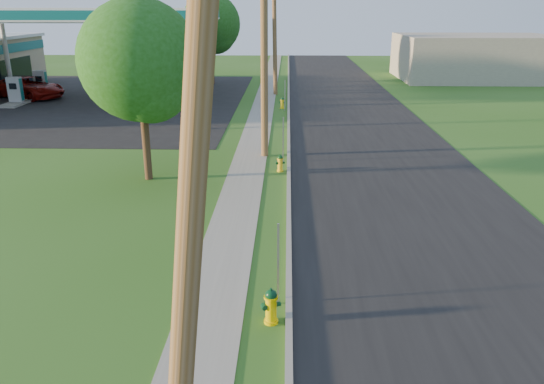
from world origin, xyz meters
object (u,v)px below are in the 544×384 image
at_px(utility_pole_near, 193,170).
at_px(fuel_pump_ne, 144,95).
at_px(tree_verge, 142,66).
at_px(fuel_pump_sw, 41,86).
at_px(fuel_pump_se, 158,87).
at_px(price_pylon, 195,28).
at_px(hydrant_mid, 280,163).
at_px(hydrant_near, 271,306).
at_px(hydrant_far, 282,103).
at_px(tree_lot, 212,26).
at_px(car_red, 28,88).
at_px(utility_pole_far, 275,30).
at_px(fuel_pump_nw, 16,94).
at_px(utility_pole_mid, 264,44).

height_order(utility_pole_near, fuel_pump_ne, utility_pole_near).
bearing_deg(tree_verge, fuel_pump_sw, 123.25).
height_order(fuel_pump_se, price_pylon, price_pylon).
bearing_deg(hydrant_mid, hydrant_near, -90.15).
distance_m(fuel_pump_se, hydrant_far, 10.79).
bearing_deg(price_pylon, tree_lot, 95.01).
height_order(fuel_pump_se, car_red, fuel_pump_se).
bearing_deg(fuel_pump_se, utility_pole_far, 6.41).
bearing_deg(hydrant_far, price_pylon, -125.00).
height_order(utility_pole_near, fuel_pump_nw, utility_pole_near).
distance_m(fuel_pump_sw, hydrant_mid, 26.91).
bearing_deg(fuel_pump_ne, tree_lot, 72.30).
relative_size(fuel_pump_sw, hydrant_mid, 4.38).
relative_size(tree_verge, hydrant_near, 8.19).
height_order(utility_pole_near, price_pylon, utility_pole_near).
bearing_deg(price_pylon, hydrant_mid, -59.55).
bearing_deg(hydrant_near, fuel_pump_ne, 109.89).
height_order(utility_pole_mid, price_pylon, utility_pole_mid).
height_order(utility_pole_mid, utility_pole_far, utility_pole_mid).
bearing_deg(fuel_pump_se, price_pylon, -66.50).
distance_m(fuel_pump_nw, price_pylon, 16.57).
bearing_deg(utility_pole_far, fuel_pump_nw, -164.39).
xyz_separation_m(tree_verge, car_red, (-13.93, 19.34, -3.63)).
relative_size(tree_lot, car_red, 1.33).
bearing_deg(hydrant_near, car_red, 122.99).
relative_size(hydrant_far, car_red, 0.14).
bearing_deg(utility_pole_near, utility_pole_mid, 90.00).
bearing_deg(price_pylon, fuel_pump_se, 113.50).
bearing_deg(car_red, fuel_pump_sw, 7.80).
xyz_separation_m(utility_pole_mid, car_red, (-18.30, 15.71, -4.16)).
xyz_separation_m(utility_pole_mid, utility_pole_far, (0.00, 18.00, -0.15)).
bearing_deg(fuel_pump_nw, hydrant_near, -55.00).
height_order(utility_pole_near, utility_pole_far, utility_pole_far).
bearing_deg(fuel_pump_ne, hydrant_far, -5.81).
bearing_deg(price_pylon, utility_pole_far, 72.67).
xyz_separation_m(utility_pole_far, fuel_pump_se, (-8.90, -1.00, -4.08)).
bearing_deg(hydrant_near, tree_lot, 99.46).
bearing_deg(hydrant_far, car_red, 169.02).
xyz_separation_m(fuel_pump_nw, fuel_pump_se, (9.00, 4.00, 0.00)).
xyz_separation_m(fuel_pump_se, price_pylon, (5.00, -11.50, 4.71)).
relative_size(price_pylon, hydrant_far, 8.85).
bearing_deg(fuel_pump_sw, fuel_pump_se, 0.00).
bearing_deg(tree_lot, hydrant_far, -62.13).
height_order(utility_pole_far, tree_lot, utility_pole_far).
distance_m(utility_pole_mid, fuel_pump_se, 19.65).
distance_m(utility_pole_mid, fuel_pump_ne, 16.31).
bearing_deg(fuel_pump_sw, tree_lot, 28.29).
bearing_deg(tree_lot, utility_pole_far, -45.95).
distance_m(hydrant_near, car_red, 34.92).
bearing_deg(utility_pole_far, utility_pole_near, -90.00).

